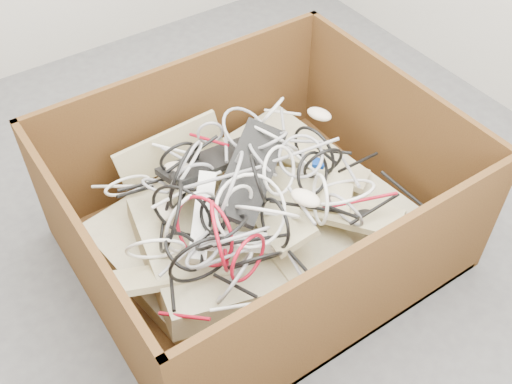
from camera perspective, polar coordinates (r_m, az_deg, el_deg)
ground at (r=2.53m, az=-1.80°, el=-1.77°), size 3.00×3.00×0.00m
cardboard_box at (r=2.28m, az=-0.11°, el=-3.27°), size 1.31×1.09×0.60m
keyboard_pile at (r=2.18m, az=-0.24°, el=-0.56°), size 1.15×0.96×0.34m
mice_scatter at (r=2.13m, az=1.26°, el=0.29°), size 0.85×0.57×0.22m
power_strip_left at (r=2.03m, az=-5.11°, el=-2.31°), size 0.25×0.30×0.14m
power_strip_right at (r=2.00m, az=-1.83°, el=-4.73°), size 0.28×0.19×0.10m
vga_plug at (r=2.25m, az=5.91°, el=2.74°), size 0.06×0.06×0.03m
cable_tangle at (r=2.02m, az=-2.02°, el=-0.58°), size 1.08×0.88×0.38m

